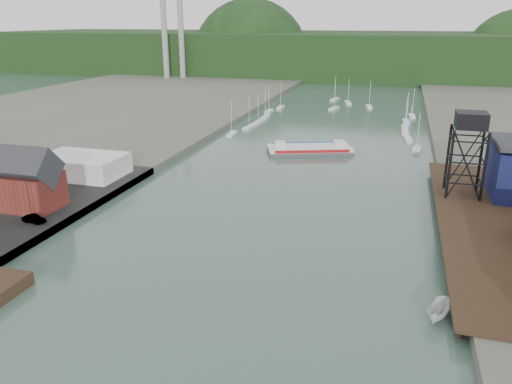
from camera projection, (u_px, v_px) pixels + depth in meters
The scene contains 12 objects.
ground at pixel (166, 354), 54.06m from camera, with size 600.00×600.00×0.00m, color #2F4942.
west_land at pixel (4, 139), 150.67m from camera, with size 120.00×400.00×3.20m, color #4C5142.
east_pier at pixel (481, 221), 84.63m from camera, with size 14.00×70.00×2.45m.
harbor_building at pixel (25, 184), 90.24m from camera, with size 12.20×8.20×8.90m.
white_shed at pixel (82, 165), 109.65m from camera, with size 18.00×12.00×4.50m, color silver.
lift_tower at pixel (471, 126), 92.43m from camera, with size 6.50×6.50×16.00m.
marina_sailboats at pixel (335, 119), 179.60m from camera, with size 57.71×92.65×0.90m.
smokestacks at pixel (172, 27), 282.89m from camera, with size 11.20×8.20×60.00m.
distant_hills at pixel (363, 58), 325.22m from camera, with size 500.00×120.00×80.00m.
chain_ferry at pixel (309, 149), 135.11m from camera, with size 24.16×16.14×3.23m.
motorboat at pixel (439, 312), 59.88m from camera, with size 2.11×5.60×2.16m, color silver.
car_west_b at pixel (34, 219), 84.45m from camera, with size 1.45×4.16×1.37m, color #999999.
Camera 1 is at (21.93, -40.80, 34.37)m, focal length 35.00 mm.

